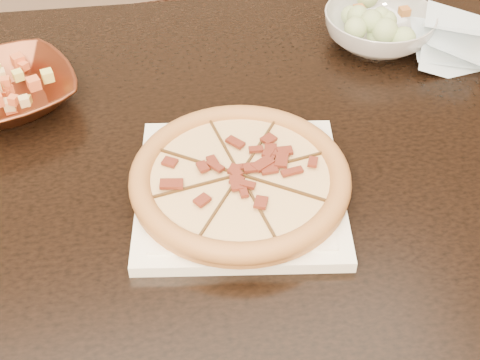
{
  "coord_description": "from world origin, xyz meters",
  "views": [
    {
      "loc": [
        -0.12,
        -0.61,
        1.42
      ],
      "look_at": [
        0.05,
        0.04,
        0.78
      ],
      "focal_mm": 50.0,
      "sensor_mm": 36.0,
      "label": 1
    }
  ],
  "objects_px": {
    "dining_table": "(177,189)",
    "bronze_bowl": "(8,92)",
    "plate": "(240,190)",
    "pizza": "(240,178)",
    "salad_bowl": "(379,28)"
  },
  "relations": [
    {
      "from": "dining_table",
      "to": "bronze_bowl",
      "type": "distance_m",
      "value": 0.32
    },
    {
      "from": "bronze_bowl",
      "to": "plate",
      "type": "bearing_deg",
      "value": -43.87
    },
    {
      "from": "plate",
      "to": "pizza",
      "type": "bearing_deg",
      "value": 146.25
    },
    {
      "from": "plate",
      "to": "pizza",
      "type": "distance_m",
      "value": 0.02
    },
    {
      "from": "dining_table",
      "to": "pizza",
      "type": "bearing_deg",
      "value": -62.77
    },
    {
      "from": "dining_table",
      "to": "bronze_bowl",
      "type": "relative_size",
      "value": 6.82
    },
    {
      "from": "dining_table",
      "to": "salad_bowl",
      "type": "distance_m",
      "value": 0.48
    },
    {
      "from": "dining_table",
      "to": "bronze_bowl",
      "type": "xyz_separation_m",
      "value": [
        -0.24,
        0.16,
        0.13
      ]
    },
    {
      "from": "plate",
      "to": "bronze_bowl",
      "type": "xyz_separation_m",
      "value": [
        -0.31,
        0.3,
        0.02
      ]
    },
    {
      "from": "plate",
      "to": "salad_bowl",
      "type": "bearing_deg",
      "value": 42.98
    },
    {
      "from": "salad_bowl",
      "to": "plate",
      "type": "bearing_deg",
      "value": -137.02
    },
    {
      "from": "pizza",
      "to": "dining_table",
      "type": "bearing_deg",
      "value": 117.23
    },
    {
      "from": "dining_table",
      "to": "pizza",
      "type": "height_order",
      "value": "pizza"
    },
    {
      "from": "pizza",
      "to": "salad_bowl",
      "type": "xyz_separation_m",
      "value": [
        0.35,
        0.32,
        -0.0
      ]
    },
    {
      "from": "dining_table",
      "to": "salad_bowl",
      "type": "xyz_separation_m",
      "value": [
        0.42,
        0.18,
        0.14
      ]
    }
  ]
}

